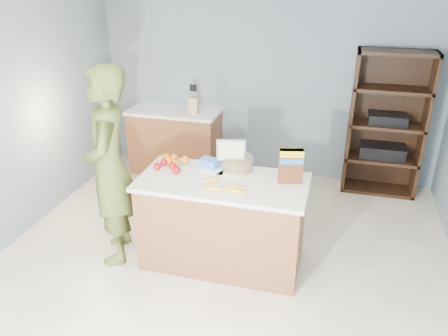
% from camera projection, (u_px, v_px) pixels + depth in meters
% --- Properties ---
extents(floor, '(4.50, 5.00, 0.02)m').
position_uv_depth(floor, '(214.00, 279.00, 4.11)').
color(floor, beige).
rests_on(floor, ground).
extents(walls, '(4.52, 5.02, 2.51)m').
position_uv_depth(walls, '(212.00, 111.00, 3.41)').
color(walls, slate).
rests_on(walls, ground).
extents(counter_peninsula, '(1.56, 0.76, 0.90)m').
position_uv_depth(counter_peninsula, '(223.00, 225.00, 4.20)').
color(counter_peninsula, brown).
rests_on(counter_peninsula, ground).
extents(back_cabinet, '(1.24, 0.62, 0.90)m').
position_uv_depth(back_cabinet, '(176.00, 140.00, 6.13)').
color(back_cabinet, brown).
rests_on(back_cabinet, ground).
extents(shelving_unit, '(0.90, 0.40, 1.80)m').
position_uv_depth(shelving_unit, '(386.00, 126.00, 5.44)').
color(shelving_unit, black).
rests_on(shelving_unit, ground).
extents(person, '(0.69, 0.82, 1.93)m').
position_uv_depth(person, '(109.00, 168.00, 4.08)').
color(person, '#4B5521').
rests_on(person, ground).
extents(knife_block, '(0.12, 0.10, 0.31)m').
position_uv_depth(knife_block, '(194.00, 105.00, 5.74)').
color(knife_block, tan).
rests_on(knife_block, back_cabinet).
extents(envelopes, '(0.41, 0.17, 0.00)m').
position_uv_depth(envelopes, '(220.00, 173.00, 4.12)').
color(envelopes, white).
rests_on(envelopes, counter_peninsula).
extents(bananas, '(0.43, 0.26, 0.04)m').
position_uv_depth(bananas, '(224.00, 187.00, 3.82)').
color(bananas, yellow).
rests_on(bananas, counter_peninsula).
extents(apples, '(0.29, 0.22, 0.08)m').
position_uv_depth(apples, '(167.00, 166.00, 4.18)').
color(apples, maroon).
rests_on(apples, counter_peninsula).
extents(oranges, '(0.28, 0.20, 0.08)m').
position_uv_depth(oranges, '(174.00, 160.00, 4.31)').
color(oranges, orange).
rests_on(oranges, counter_peninsula).
extents(blue_carton, '(0.21, 0.16, 0.08)m').
position_uv_depth(blue_carton, '(209.00, 163.00, 4.24)').
color(blue_carton, blue).
rests_on(blue_carton, counter_peninsula).
extents(salad_bowl, '(0.30, 0.30, 0.13)m').
position_uv_depth(salad_bowl, '(238.00, 164.00, 4.18)').
color(salad_bowl, '#267219').
rests_on(salad_bowl, counter_peninsula).
extents(tv, '(0.28, 0.12, 0.28)m').
position_uv_depth(tv, '(231.00, 151.00, 4.20)').
color(tv, silver).
rests_on(tv, counter_peninsula).
extents(cereal_box, '(0.22, 0.13, 0.32)m').
position_uv_depth(cereal_box, '(291.00, 164.00, 3.88)').
color(cereal_box, '#592B14').
rests_on(cereal_box, counter_peninsula).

